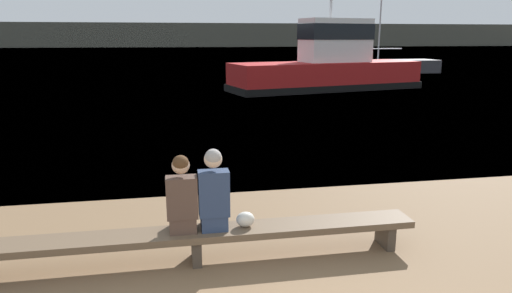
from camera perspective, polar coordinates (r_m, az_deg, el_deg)
water_surface at (r=128.16m, az=-10.26°, el=12.05°), size 240.00×240.00×0.00m
far_shoreline at (r=141.75m, az=-10.35°, el=13.55°), size 600.00×12.00×6.78m
bench_main at (r=6.06m, az=-7.52°, el=-11.09°), size 5.87×0.48×0.43m
person_left at (r=5.86m, az=-9.24°, el=-6.31°), size 0.39×0.38×1.02m
person_right at (r=5.86m, az=-5.31°, el=-5.80°), size 0.39×0.39×1.09m
shopping_bag at (r=6.07m, az=-1.34°, el=-9.09°), size 0.24×0.19×0.20m
tugboat_red at (r=26.03m, az=9.04°, el=9.73°), size 11.37×5.51×6.02m
moored_sailboat at (r=39.11m, az=15.53°, el=9.64°), size 9.11×2.88×7.39m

